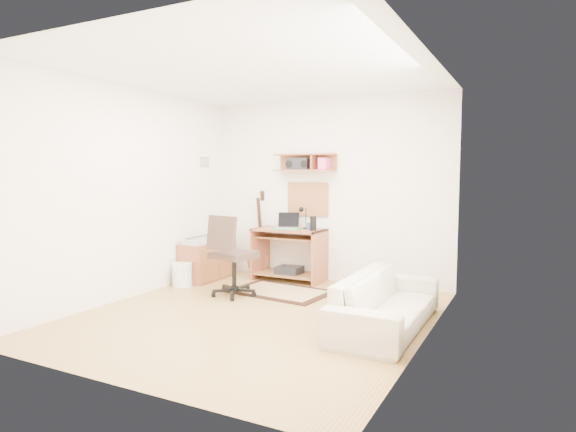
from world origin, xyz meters
The scene contains 22 objects.
floor centered at (0.00, 0.00, -0.01)m, with size 3.60×4.00×0.01m, color tan.
ceiling centered at (0.00, 0.00, 2.60)m, with size 3.60×4.00×0.01m, color white.
back_wall centered at (0.00, 2.00, 1.30)m, with size 3.60×0.01×2.60m, color white.
left_wall centered at (-1.80, 0.00, 1.30)m, with size 0.01×4.00×2.60m, color white.
right_wall centered at (1.80, 0.00, 1.30)m, with size 0.01×4.00×2.60m, color white.
wall_shelf centered at (-0.30, 1.88, 1.70)m, with size 0.90×0.25×0.26m, color #9D5537.
cork_board centered at (-0.30, 1.98, 1.17)m, with size 0.64×0.03×0.49m, color #A57B52.
wall_photo centered at (-1.79, 1.50, 1.72)m, with size 0.02×0.20×0.15m, color #4C8CBF.
desk centered at (-0.47, 1.73, 0.38)m, with size 1.00×0.55×0.75m, color #9D5537, non-canonical shape.
laptop centered at (-0.50, 1.71, 0.87)m, with size 0.31×0.31×0.23m, color silver, non-canonical shape.
speaker centered at (-0.07, 1.68, 0.85)m, with size 0.09×0.09×0.20m, color black.
desk_lamp centered at (-0.28, 1.87, 0.91)m, with size 0.10×0.10×0.31m, color black, non-canonical shape.
pencil_cup centered at (-0.21, 1.83, 0.80)m, with size 0.06×0.06×0.09m, color #314A94.
boombox centered at (-0.40, 1.87, 1.68)m, with size 0.32×0.15×0.17m, color black.
rug centered at (-0.26, 1.04, 0.01)m, with size 1.27×0.85×0.02m, color beige.
task_chair centered at (-0.69, 0.60, 0.52)m, with size 0.53×0.53×1.04m, color #382921, non-canonical shape.
cabinet centered at (-1.58, 1.26, 0.28)m, with size 0.40×0.90×0.55m, color #9D5537.
music_keyboard centered at (-1.58, 1.26, 0.59)m, with size 0.27×0.86×0.08m, color #B2B5BA.
guitar centered at (-1.07, 1.86, 0.64)m, with size 0.34×0.21×1.29m, color brown, non-canonical shape.
waste_basket centered at (-1.61, 0.72, 0.16)m, with size 0.27×0.27×0.32m, color white.
printer centered at (0.82, 1.69, 0.09)m, with size 0.47×0.36×0.18m, color #A5A8AA.
sofa centered at (1.38, 0.22, 0.36)m, with size 1.82×0.53×0.71m, color beige.
Camera 1 is at (2.68, -4.49, 1.54)m, focal length 30.40 mm.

